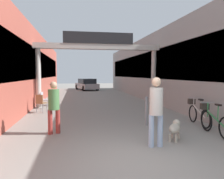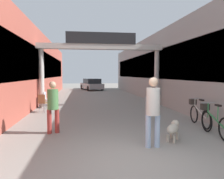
% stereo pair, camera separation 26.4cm
% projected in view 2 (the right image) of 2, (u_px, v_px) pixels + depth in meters
% --- Properties ---
extents(ground_plane, '(80.00, 80.00, 0.00)m').
position_uv_depth(ground_plane, '(136.00, 164.00, 4.55)').
color(ground_plane, gray).
extents(storefront_left, '(3.00, 26.00, 4.52)m').
position_uv_depth(storefront_left, '(22.00, 68.00, 14.58)').
color(storefront_left, '#B25142').
rests_on(storefront_left, ground_plane).
extents(storefront_right, '(3.00, 26.00, 4.52)m').
position_uv_depth(storefront_right, '(167.00, 69.00, 15.95)').
color(storefront_right, '#9E9993').
rests_on(storefront_right, ground_plane).
extents(arcade_sign_gateway, '(7.40, 0.47, 4.23)m').
position_uv_depth(arcade_sign_gateway, '(101.00, 55.00, 12.54)').
color(arcade_sign_gateway, beige).
rests_on(arcade_sign_gateway, ground_plane).
extents(pedestrian_with_dog, '(0.38, 0.34, 1.79)m').
position_uv_depth(pedestrian_with_dog, '(153.00, 107.00, 5.52)').
color(pedestrian_with_dog, '#A5BFE0').
rests_on(pedestrian_with_dog, ground_plane).
extents(pedestrian_companion, '(0.43, 0.43, 1.64)m').
position_uv_depth(pedestrian_companion, '(53.00, 104.00, 6.85)').
color(pedestrian_companion, '#99332D').
rests_on(pedestrian_companion, ground_plane).
extents(dog_on_leash, '(0.64, 0.74, 0.54)m').
position_uv_depth(dog_on_leash, '(173.00, 128.00, 6.15)').
color(dog_on_leash, beige).
rests_on(dog_on_leash, ground_plane).
extents(bicycle_green_nearest, '(0.46, 1.69, 0.98)m').
position_uv_depth(bicycle_green_nearest, '(213.00, 121.00, 6.66)').
color(bicycle_green_nearest, black).
rests_on(bicycle_green_nearest, ground_plane).
extents(bicycle_silver_second, '(0.46, 1.69, 0.98)m').
position_uv_depth(bicycle_silver_second, '(198.00, 113.00, 7.97)').
color(bicycle_silver_second, black).
rests_on(bicycle_silver_second, ground_plane).
extents(bollard_post_metal, '(0.10, 0.10, 1.06)m').
position_uv_depth(bollard_post_metal, '(146.00, 111.00, 7.92)').
color(bollard_post_metal, gray).
rests_on(bollard_post_metal, ground_plane).
extents(cafe_chair_wood_nearer, '(0.54, 0.54, 0.89)m').
position_uv_depth(cafe_chair_wood_nearer, '(43.00, 101.00, 10.60)').
color(cafe_chair_wood_nearer, gray).
rests_on(cafe_chair_wood_nearer, ground_plane).
extents(cafe_chair_aluminium_farther, '(0.46, 0.46, 0.89)m').
position_uv_depth(cafe_chair_aluminium_farther, '(47.00, 98.00, 12.05)').
color(cafe_chair_aluminium_farther, gray).
rests_on(cafe_chair_aluminium_farther, ground_plane).
extents(parked_car_silver, '(2.70, 4.31, 1.33)m').
position_uv_depth(parked_car_silver, '(92.00, 84.00, 25.73)').
color(parked_car_silver, '#99999E').
rests_on(parked_car_silver, ground_plane).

